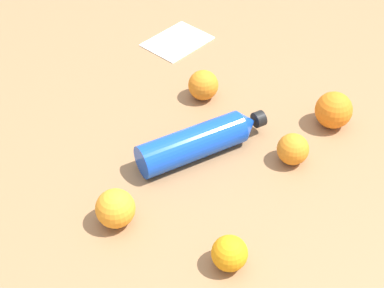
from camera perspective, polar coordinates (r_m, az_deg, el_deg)
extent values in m
plane|color=olive|center=(1.17, 0.53, -0.39)|extent=(2.40, 2.40, 0.00)
cylinder|color=blue|center=(1.13, 0.00, 0.00)|extent=(0.10, 0.23, 0.07)
cone|color=blue|center=(1.18, 5.58, 2.08)|extent=(0.07, 0.05, 0.07)
cylinder|color=black|center=(1.20, 6.74, 2.51)|extent=(0.04, 0.02, 0.03)
sphere|color=orange|center=(1.14, 10.13, -0.51)|extent=(0.06, 0.06, 0.06)
sphere|color=orange|center=(1.28, 1.14, 5.96)|extent=(0.07, 0.07, 0.07)
sphere|color=orange|center=(1.24, 14.08, 3.34)|extent=(0.08, 0.08, 0.08)
sphere|color=orange|center=(1.02, -7.72, -6.45)|extent=(0.07, 0.07, 0.07)
sphere|color=orange|center=(0.96, 3.80, -10.93)|extent=(0.06, 0.06, 0.06)
cube|color=white|center=(1.49, -1.48, 10.33)|extent=(0.15, 0.18, 0.01)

